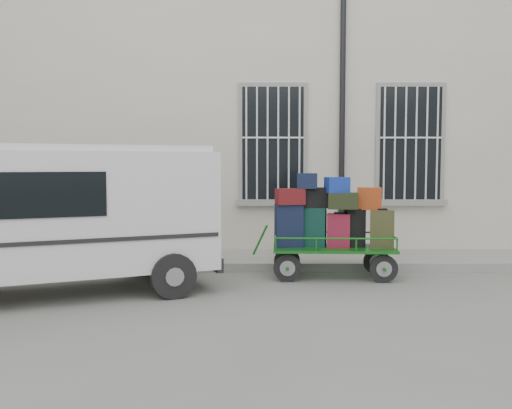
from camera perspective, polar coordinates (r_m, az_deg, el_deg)
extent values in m
plane|color=slate|center=(8.50, 5.00, -8.50)|extent=(80.00, 80.00, 0.00)
cube|color=beige|center=(13.83, 3.06, 8.86)|extent=(24.00, 5.00, 6.00)
cylinder|color=black|center=(11.35, 8.62, 8.84)|extent=(0.11, 0.11, 5.60)
cube|color=black|center=(11.26, 1.69, 6.12)|extent=(1.20, 0.08, 2.20)
cube|color=gray|center=(11.26, 1.69, 0.22)|extent=(1.45, 0.22, 0.12)
cube|color=black|center=(11.65, 15.16, 5.91)|extent=(1.20, 0.08, 2.20)
cube|color=gray|center=(11.65, 15.08, 0.21)|extent=(1.45, 0.22, 0.12)
cube|color=gray|center=(10.64, 3.96, -5.53)|extent=(24.00, 1.70, 0.15)
cylinder|color=black|center=(8.99, 3.17, -6.36)|extent=(0.44, 0.07, 0.44)
cylinder|color=gray|center=(8.99, 3.17, -6.36)|extent=(0.25, 0.09, 0.24)
cylinder|color=black|center=(9.65, 3.11, -5.64)|extent=(0.44, 0.07, 0.44)
cylinder|color=gray|center=(9.65, 3.11, -5.64)|extent=(0.25, 0.09, 0.24)
cylinder|color=black|center=(9.14, 12.66, -6.29)|extent=(0.44, 0.07, 0.44)
cylinder|color=gray|center=(9.14, 12.66, -6.29)|extent=(0.25, 0.09, 0.24)
cylinder|color=black|center=(9.79, 11.96, -5.59)|extent=(0.44, 0.07, 0.44)
cylinder|color=gray|center=(9.79, 11.96, -5.59)|extent=(0.25, 0.09, 0.24)
cube|color=#16631A|center=(9.32, 7.77, -4.38)|extent=(1.97, 0.96, 0.04)
cylinder|color=#16631A|center=(9.27, 0.42, -3.56)|extent=(0.26, 0.05, 0.49)
cube|color=black|center=(9.21, 3.31, -2.14)|extent=(0.47, 0.29, 0.69)
cube|color=black|center=(9.18, 3.31, 0.09)|extent=(0.18, 0.11, 0.03)
cube|color=#0B2A28|center=(9.30, 5.91, -2.27)|extent=(0.39, 0.28, 0.64)
cube|color=black|center=(9.27, 5.93, -0.24)|extent=(0.15, 0.10, 0.03)
cube|color=maroon|center=(9.28, 8.26, -2.59)|extent=(0.39, 0.27, 0.54)
cube|color=black|center=(9.25, 8.28, -0.85)|extent=(0.15, 0.11, 0.03)
cube|color=black|center=(9.35, 9.83, -2.30)|extent=(0.34, 0.24, 0.63)
cube|color=black|center=(9.32, 9.85, -0.31)|extent=(0.13, 0.10, 0.03)
cube|color=#352F1A|center=(9.33, 12.48, -2.41)|extent=(0.41, 0.30, 0.61)
cube|color=black|center=(9.30, 12.51, -0.47)|extent=(0.15, 0.12, 0.03)
cube|color=#571115|center=(9.16, 3.43, 0.80)|extent=(0.49, 0.35, 0.26)
cube|color=black|center=(9.31, 5.99, 0.70)|extent=(0.51, 0.32, 0.32)
cube|color=black|center=(9.20, 8.66, 0.36)|extent=(0.49, 0.34, 0.26)
cube|color=brown|center=(9.39, 11.26, 0.59)|extent=(0.43, 0.34, 0.35)
cube|color=black|center=(9.19, 5.15, 2.37)|extent=(0.34, 0.27, 0.25)
cube|color=#151797|center=(9.21, 8.11, 1.95)|extent=(0.40, 0.33, 0.25)
cube|color=silver|center=(8.48, -18.67, -0.62)|extent=(4.44, 3.21, 1.67)
cube|color=silver|center=(8.46, -18.80, 5.27)|extent=(4.22, 3.01, 0.09)
cube|color=black|center=(7.56, -22.42, 0.84)|extent=(1.89, 0.83, 0.57)
cube|color=black|center=(8.85, -5.37, 1.57)|extent=(0.54, 1.21, 0.51)
cube|color=black|center=(8.96, -5.38, -5.26)|extent=(0.75, 1.62, 0.20)
cube|color=white|center=(8.94, -5.16, -3.89)|extent=(0.18, 0.37, 0.11)
cylinder|color=black|center=(7.98, -8.30, -7.05)|extent=(0.66, 0.43, 0.63)
cylinder|color=black|center=(9.62, -10.89, -5.18)|extent=(0.66, 0.43, 0.63)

